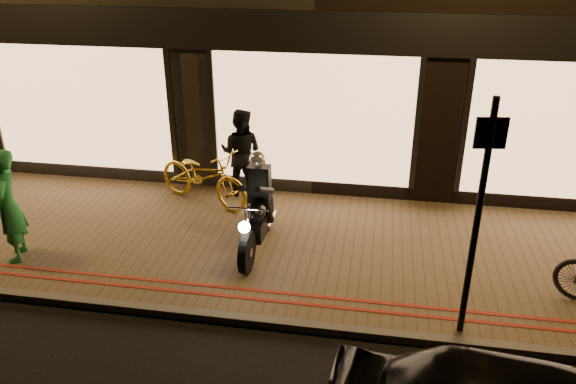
# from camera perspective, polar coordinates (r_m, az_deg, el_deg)

# --- Properties ---
(ground) EXTENTS (90.00, 90.00, 0.00)m
(ground) POSITION_cam_1_polar(r_m,az_deg,el_deg) (7.47, -1.80, -13.78)
(ground) COLOR black
(ground) RESTS_ON ground
(sidewalk) EXTENTS (50.00, 4.00, 0.12)m
(sidewalk) POSITION_cam_1_polar(r_m,az_deg,el_deg) (9.06, 0.70, -5.72)
(sidewalk) COLOR brown
(sidewalk) RESTS_ON ground
(kerb_stone) EXTENTS (50.00, 0.14, 0.12)m
(kerb_stone) POSITION_cam_1_polar(r_m,az_deg,el_deg) (7.47, -1.73, -13.19)
(kerb_stone) COLOR #59544C
(kerb_stone) RESTS_ON ground
(red_kerb_lines) EXTENTS (50.00, 0.26, 0.01)m
(red_kerb_lines) POSITION_cam_1_polar(r_m,az_deg,el_deg) (7.83, -1.00, -10.61)
(red_kerb_lines) COLOR maroon
(red_kerb_lines) RESTS_ON sidewalk
(motorcycle) EXTENTS (0.60, 1.94, 1.59)m
(motorcycle) POSITION_cam_1_polar(r_m,az_deg,el_deg) (8.67, -3.13, -2.15)
(motorcycle) COLOR black
(motorcycle) RESTS_ON sidewalk
(sign_post) EXTENTS (0.35, 0.09, 3.00)m
(sign_post) POSITION_cam_1_polar(r_m,az_deg,el_deg) (6.72, 18.80, -1.80)
(sign_post) COLOR black
(sign_post) RESTS_ON sidewalk
(bicycle_gold) EXTENTS (2.12, 1.47, 1.06)m
(bicycle_gold) POSITION_cam_1_polar(r_m,az_deg,el_deg) (10.32, -8.61, 1.61)
(bicycle_gold) COLOR gold
(bicycle_gold) RESTS_ON sidewalk
(person_green) EXTENTS (0.63, 0.75, 1.75)m
(person_green) POSITION_cam_1_polar(r_m,az_deg,el_deg) (9.27, -26.59, -1.29)
(person_green) COLOR #217E37
(person_green) RESTS_ON sidewalk
(person_dark) EXTENTS (0.86, 0.69, 1.67)m
(person_dark) POSITION_cam_1_polar(r_m,az_deg,el_deg) (10.51, -4.79, 4.03)
(person_dark) COLOR black
(person_dark) RESTS_ON sidewalk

